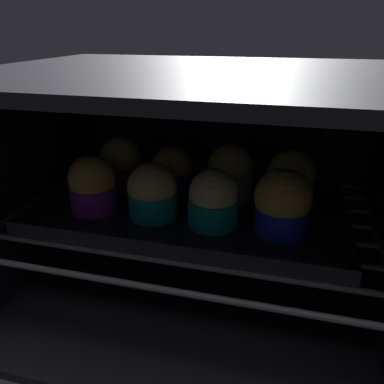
{
  "coord_description": "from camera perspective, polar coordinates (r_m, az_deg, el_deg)",
  "views": [
    {
      "loc": [
        14.0,
        -30.57,
        40.81
      ],
      "look_at": [
        0.0,
        21.84,
        17.53
      ],
      "focal_mm": 36.28,
      "sensor_mm": 36.0,
      "label": 1
    }
  ],
  "objects": [
    {
      "name": "muffin_row0_col3",
      "position": [
        0.52,
        13.14,
        -1.65
      ],
      "size": [
        7.56,
        7.56,
        8.95
      ],
      "color": "#1928B7",
      "rests_on": "baking_tray"
    },
    {
      "name": "muffin_row0_col2",
      "position": [
        0.53,
        3.13,
        -1.14
      ],
      "size": [
        7.01,
        7.01,
        8.24
      ],
      "color": "#0C8C84",
      "rests_on": "baking_tray"
    },
    {
      "name": "muffin_row0_col1",
      "position": [
        0.56,
        -5.85,
        -0.06
      ],
      "size": [
        7.1,
        7.1,
        8.05
      ],
      "color": "#0C8C84",
      "rests_on": "baking_tray"
    },
    {
      "name": "muffin_row1_col0",
      "position": [
        0.67,
        -10.35,
        4.22
      ],
      "size": [
        7.01,
        7.01,
        9.15
      ],
      "color": "red",
      "rests_on": "baking_tray"
    },
    {
      "name": "muffin_row0_col0",
      "position": [
        0.59,
        -14.37,
        0.92
      ],
      "size": [
        7.01,
        7.01,
        8.46
      ],
      "color": "#7A238C",
      "rests_on": "baking_tray"
    },
    {
      "name": "muffin_row1_col2",
      "position": [
        0.62,
        5.69,
        2.77
      ],
      "size": [
        7.31,
        7.31,
        9.02
      ],
      "color": "silver",
      "rests_on": "baking_tray"
    },
    {
      "name": "oven_rack",
      "position": [
        0.61,
        0.04,
        -3.35
      ],
      "size": [
        54.8,
        42.0,
        0.8
      ],
      "color": "#51515B",
      "rests_on": "oven_cavity"
    },
    {
      "name": "baking_tray",
      "position": [
        0.6,
        0.0,
        -2.49
      ],
      "size": [
        45.67,
        27.04,
        2.2
      ],
      "color": "black",
      "rests_on": "oven_rack"
    },
    {
      "name": "muffin_row1_col3",
      "position": [
        0.61,
        14.31,
        1.85
      ],
      "size": [
        7.38,
        7.38,
        8.73
      ],
      "color": "#0C8C84",
      "rests_on": "baking_tray"
    },
    {
      "name": "oven_cavity",
      "position": [
        0.63,
        1.03,
        1.08
      ],
      "size": [
        59.0,
        47.0,
        37.0
      ],
      "color": "black",
      "rests_on": "ground"
    },
    {
      "name": "muffin_row1_col1",
      "position": [
        0.64,
        -2.91,
        2.96
      ],
      "size": [
        7.01,
        7.01,
        7.97
      ],
      "color": "#1928B7",
      "rests_on": "baking_tray"
    }
  ]
}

